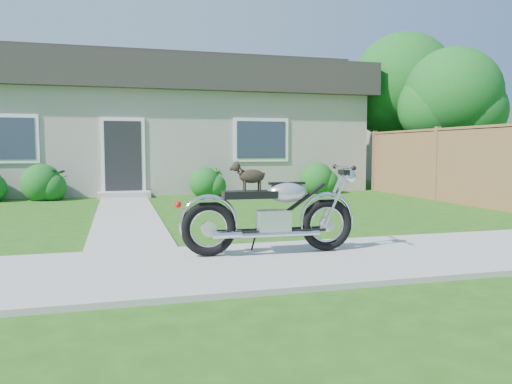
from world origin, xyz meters
TOP-DOWN VIEW (x-y plane):
  - ground at (0.00, 0.00)m, footprint 80.00×80.00m
  - sidewalk at (0.00, 0.00)m, footprint 24.00×2.20m
  - walkway at (-1.50, 5.00)m, footprint 1.20×8.00m
  - house at (-0.00, 11.99)m, footprint 12.60×7.03m
  - fence at (6.30, 5.75)m, footprint 0.12×6.62m
  - tree_near at (8.04, 7.29)m, footprint 2.84×2.81m
  - tree_far at (7.99, 9.90)m, footprint 3.46×3.46m
  - shrub_row at (-1.18, 8.50)m, footprint 10.12×1.02m
  - potted_plant_left at (-3.25, 8.55)m, footprint 0.74×0.64m
  - potted_plant_right at (1.00, 8.55)m, footprint 0.51×0.51m
  - motorcycle_with_dog at (0.18, 0.38)m, footprint 2.22×0.60m

SIDE VIEW (x-z plane):
  - ground at x=0.00m, z-range 0.00..0.00m
  - walkway at x=-1.50m, z-range 0.00..0.03m
  - sidewalk at x=0.00m, z-range 0.00..0.04m
  - potted_plant_right at x=1.00m, z-range 0.00..0.79m
  - potted_plant_left at x=-3.25m, z-range 0.00..0.79m
  - shrub_row at x=-1.18m, z-range -0.09..0.93m
  - motorcycle_with_dog at x=0.18m, z-range -0.02..1.10m
  - fence at x=6.30m, z-range -0.01..1.89m
  - house at x=0.00m, z-range -0.09..4.41m
  - tree_near at x=8.04m, z-range 0.61..4.92m
  - tree_far at x=7.99m, z-range 0.75..6.05m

